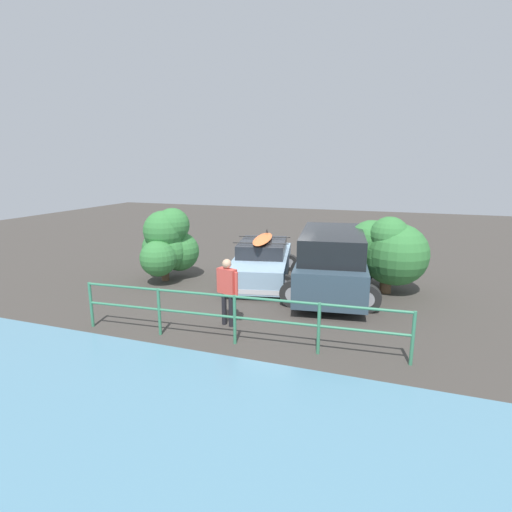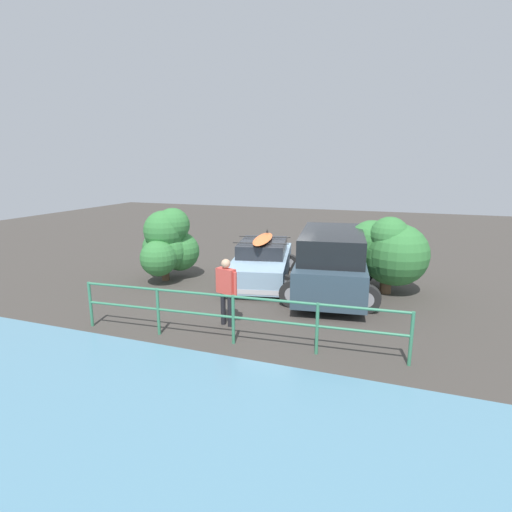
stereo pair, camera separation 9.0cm
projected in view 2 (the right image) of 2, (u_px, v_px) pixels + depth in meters
name	position (u px, v px, depth m)	size (l,w,h in m)	color
ground_plane	(271.00, 281.00, 13.28)	(44.00, 44.00, 0.02)	#423D38
sedan_car	(262.00, 262.00, 13.28)	(2.84, 4.68, 1.57)	#8CADC6
suv_car	(331.00, 262.00, 11.71)	(3.00, 4.72, 1.91)	#334756
person_bystander	(226.00, 286.00, 9.40)	(0.61, 0.32, 1.64)	black
railing_fence	(233.00, 312.00, 8.47)	(7.19, 0.57, 1.10)	#387F5B
bush_near_left	(167.00, 245.00, 13.14)	(1.81, 2.23, 2.41)	brown
bush_near_right	(390.00, 251.00, 11.88)	(2.40, 1.94, 2.31)	brown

